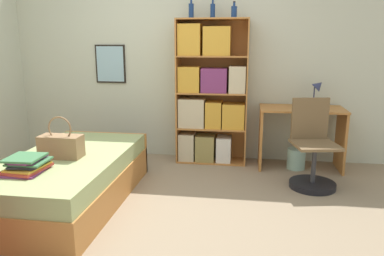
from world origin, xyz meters
TOP-DOWN VIEW (x-y plane):
  - ground_plane at (0.00, 0.00)m, footprint 14.00×14.00m
  - wall_back at (-0.00, 1.74)m, footprint 10.00×0.09m
  - bed at (-0.68, 0.02)m, footprint 1.02×1.96m
  - handbag at (-0.72, -0.05)m, footprint 0.39×0.19m
  - book_stack_on_bed at (-0.81, -0.47)m, footprint 0.34×0.38m
  - bookcase at (0.52, 1.51)m, footprint 0.90×0.35m
  - bottle_green at (0.28, 1.55)m, footprint 0.06×0.06m
  - bottle_brown at (0.55, 1.56)m, footprint 0.06×0.06m
  - bottle_clear at (0.82, 1.48)m, footprint 0.07×0.07m
  - desk at (1.68, 1.42)m, footprint 1.01×0.54m
  - desk_lamp at (1.86, 1.50)m, footprint 0.21×0.16m
  - desk_chair at (1.73, 0.80)m, footprint 0.53×0.53m
  - waste_bin at (1.64, 1.36)m, footprint 0.22×0.22m

SIDE VIEW (x-z plane):
  - ground_plane at x=0.00m, z-range 0.00..0.00m
  - waste_bin at x=1.64m, z-range 0.00..0.26m
  - bed at x=-0.68m, z-range 0.00..0.48m
  - desk_chair at x=1.73m, z-range -0.17..0.79m
  - desk at x=1.68m, z-range 0.13..0.90m
  - book_stack_on_bed at x=-0.81m, z-range 0.47..0.61m
  - handbag at x=-0.72m, z-range 0.40..0.79m
  - bookcase at x=0.52m, z-range -0.04..1.79m
  - desk_lamp at x=1.86m, z-range 0.81..1.16m
  - wall_back at x=0.00m, z-range 0.00..2.60m
  - bottle_clear at x=0.82m, z-range 1.81..2.00m
  - bottle_brown at x=0.55m, z-range 1.81..2.05m
  - bottle_green at x=0.28m, z-range 1.80..2.06m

